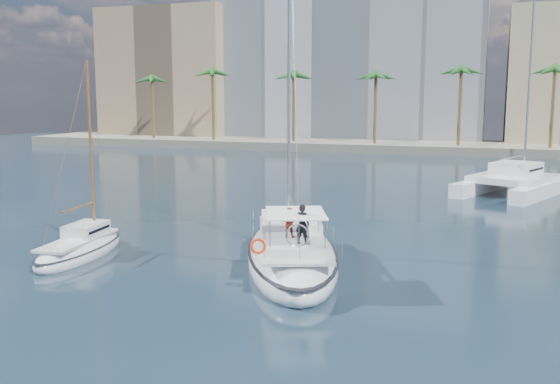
% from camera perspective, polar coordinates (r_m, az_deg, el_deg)
% --- Properties ---
extents(ground, '(160.00, 160.00, 0.00)m').
position_cam_1_polar(ground, '(31.16, -0.29, -5.66)').
color(ground, black).
rests_on(ground, ground).
extents(quay, '(120.00, 14.00, 1.20)m').
position_cam_1_polar(quay, '(90.38, 12.24, 4.09)').
color(quay, gray).
rests_on(quay, ground).
extents(building_modern, '(42.00, 16.00, 28.00)m').
position_cam_1_polar(building_modern, '(104.04, 6.50, 12.22)').
color(building_modern, silver).
rests_on(building_modern, ground).
extents(building_tan_left, '(22.00, 14.00, 22.00)m').
position_cam_1_polar(building_tan_left, '(110.46, -9.65, 10.40)').
color(building_tan_left, tan).
rests_on(building_tan_left, ground).
extents(palm_left, '(3.60, 3.60, 12.30)m').
position_cam_1_polar(palm_left, '(96.11, -8.76, 10.24)').
color(palm_left, brown).
rests_on(palm_left, ground).
extents(palm_centre, '(3.60, 3.60, 12.30)m').
position_cam_1_polar(palm_centre, '(86.15, 12.16, 10.31)').
color(palm_centre, brown).
rests_on(palm_centre, ground).
extents(main_sloop, '(8.31, 13.42, 19.00)m').
position_cam_1_polar(main_sloop, '(28.99, 1.07, -5.63)').
color(main_sloop, white).
rests_on(main_sloop, ground).
extents(small_sloop, '(2.81, 7.18, 10.08)m').
position_cam_1_polar(small_sloop, '(32.14, -17.80, -4.93)').
color(small_sloop, white).
rests_on(small_sloop, ground).
extents(catamaran, '(9.86, 12.92, 16.94)m').
position_cam_1_polar(catamaran, '(53.18, 20.67, 1.08)').
color(catamaran, white).
rests_on(catamaran, ground).
extents(seagull, '(1.19, 0.51, 0.22)m').
position_cam_1_polar(seagull, '(38.33, 0.38, -2.44)').
color(seagull, silver).
rests_on(seagull, ground).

